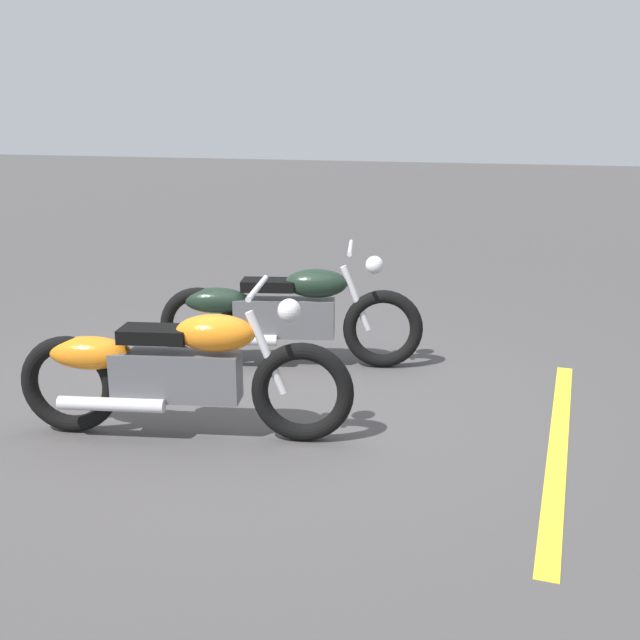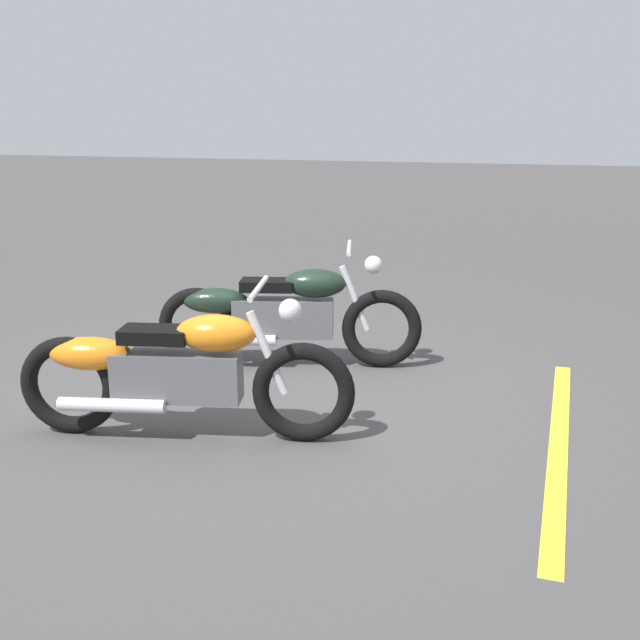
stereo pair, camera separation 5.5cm
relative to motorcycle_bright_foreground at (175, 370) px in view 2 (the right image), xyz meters
The scene contains 5 objects.
ground_plane 0.97m from the motorcycle_bright_foreground, 73.25° to the left, with size 60.00×60.00×0.00m, color #474444.
motorcycle_bright_foreground is the anchor object (origin of this frame).
motorcycle_dark_foreground 1.61m from the motorcycle_bright_foreground, 84.70° to the left, with size 2.19×0.81×1.04m.
parking_stripe_near 1.69m from the motorcycle_bright_foreground, 116.14° to the left, with size 3.20×0.12×0.01m, color yellow.
parking_stripe_mid 2.55m from the motorcycle_bright_foreground, 15.20° to the left, with size 3.20×0.12×0.01m, color yellow.
Camera 2 is at (2.06, -4.98, 2.06)m, focal length 42.45 mm.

